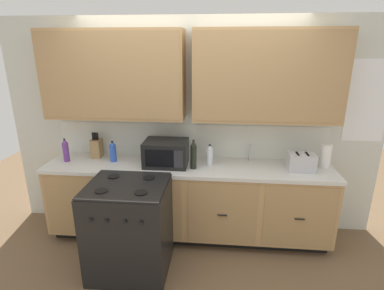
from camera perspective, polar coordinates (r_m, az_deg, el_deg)
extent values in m
plane|color=brown|center=(3.60, -1.28, -19.13)|extent=(8.00, 8.00, 0.00)
cube|color=silver|center=(3.61, -0.27, 3.22)|extent=(4.39, 0.05, 2.50)
cube|color=silver|center=(3.62, -0.31, 0.85)|extent=(3.19, 0.01, 0.40)
cube|color=tan|center=(3.49, -14.51, 12.63)|extent=(1.55, 0.34, 0.95)
cube|color=#A58052|center=(3.33, -15.52, 12.32)|extent=(1.51, 0.01, 0.89)
cube|color=tan|center=(3.33, 13.96, 12.43)|extent=(1.55, 0.34, 0.95)
cube|color=#A58052|center=(3.16, 14.41, 12.13)|extent=(1.51, 0.01, 0.89)
cube|color=white|center=(3.84, 30.19, 7.08)|extent=(0.44, 0.01, 0.90)
cube|color=black|center=(3.84, -0.69, -15.57)|extent=(3.13, 0.48, 0.10)
cube|color=tan|center=(3.59, -0.77, -10.08)|extent=(3.19, 0.60, 0.76)
cube|color=#A88354|center=(3.65, -20.71, -10.85)|extent=(0.73, 0.01, 0.70)
cube|color=black|center=(3.64, -20.79, -11.04)|extent=(0.10, 0.01, 0.01)
cube|color=#A88354|center=(3.39, -8.21, -12.09)|extent=(0.73, 0.01, 0.70)
cube|color=black|center=(3.38, -8.26, -12.30)|extent=(0.10, 0.01, 0.01)
cube|color=#A88354|center=(3.31, 5.71, -12.80)|extent=(0.73, 0.01, 0.70)
cube|color=black|center=(3.30, 5.71, -13.03)|extent=(0.10, 0.01, 0.01)
cube|color=#A88354|center=(3.42, 19.56, -12.79)|extent=(0.73, 0.01, 0.70)
cube|color=black|center=(3.41, 19.61, -13.01)|extent=(0.10, 0.01, 0.01)
cube|color=silver|center=(3.42, -0.80, -4.13)|extent=(3.22, 0.63, 0.04)
cube|color=#A8AAAF|center=(3.45, 10.97, -4.20)|extent=(0.56, 0.38, 0.02)
cube|color=black|center=(3.16, -11.65, -15.16)|extent=(0.76, 0.66, 0.92)
cube|color=black|center=(2.94, -12.22, -7.44)|extent=(0.74, 0.65, 0.02)
cylinder|color=black|center=(2.85, -16.68, -8.27)|extent=(0.12, 0.12, 0.01)
cylinder|color=black|center=(2.74, -9.60, -8.83)|extent=(0.12, 0.12, 0.01)
cylinder|color=black|center=(3.12, -14.54, -5.74)|extent=(0.12, 0.12, 0.01)
cylinder|color=black|center=(3.02, -8.07, -6.13)|extent=(0.12, 0.12, 0.01)
cylinder|color=black|center=(2.81, -18.48, -13.28)|extent=(0.03, 0.02, 0.03)
cylinder|color=black|center=(2.76, -15.75, -13.61)|extent=(0.03, 0.02, 0.03)
cylinder|color=black|center=(2.71, -12.49, -13.97)|extent=(0.03, 0.02, 0.03)
cylinder|color=black|center=(2.67, -9.54, -14.26)|extent=(0.03, 0.02, 0.03)
cube|color=black|center=(3.39, -4.88, -1.50)|extent=(0.48, 0.36, 0.28)
cube|color=black|center=(3.23, -6.15, -2.55)|extent=(0.31, 0.01, 0.19)
cube|color=#28282D|center=(3.20, -2.58, -2.68)|extent=(0.10, 0.01, 0.19)
cube|color=#B7B7BC|center=(3.44, 19.87, -3.04)|extent=(0.28, 0.18, 0.19)
cube|color=black|center=(3.40, 19.21, -1.60)|extent=(0.02, 0.13, 0.01)
cube|color=black|center=(3.43, 20.84, -1.63)|extent=(0.02, 0.13, 0.01)
cube|color=#9C794E|center=(3.80, -17.48, -0.61)|extent=(0.11, 0.14, 0.22)
cylinder|color=black|center=(3.76, -18.17, 1.60)|extent=(0.02, 0.02, 0.09)
cylinder|color=black|center=(3.75, -17.89, 1.59)|extent=(0.02, 0.02, 0.09)
cylinder|color=black|center=(3.74, -17.61, 1.59)|extent=(0.02, 0.02, 0.09)
cylinder|color=black|center=(3.73, -17.33, 1.58)|extent=(0.02, 0.02, 0.09)
cylinder|color=#B2B5BA|center=(3.57, 10.83, -1.41)|extent=(0.02, 0.02, 0.20)
cylinder|color=white|center=(3.64, 23.79, -1.80)|extent=(0.12, 0.12, 0.26)
cylinder|color=blue|center=(3.61, -14.62, -1.52)|extent=(0.08, 0.08, 0.19)
cone|color=blue|center=(3.57, -14.77, 0.32)|extent=(0.07, 0.07, 0.05)
cylinder|color=black|center=(3.57, -14.79, 0.57)|extent=(0.03, 0.03, 0.02)
cylinder|color=silver|center=(3.40, 3.32, -2.22)|extent=(0.07, 0.07, 0.19)
cone|color=silver|center=(3.36, 3.36, -0.30)|extent=(0.06, 0.06, 0.05)
cylinder|color=black|center=(3.35, 3.36, -0.04)|extent=(0.02, 0.02, 0.02)
cylinder|color=black|center=(3.28, 0.27, -2.30)|extent=(0.07, 0.07, 0.26)
cone|color=black|center=(3.23, 0.28, 0.41)|extent=(0.06, 0.06, 0.07)
cylinder|color=black|center=(3.22, 0.28, 0.83)|extent=(0.02, 0.02, 0.02)
cylinder|color=#663384|center=(3.79, -22.61, -1.27)|extent=(0.07, 0.07, 0.22)
cone|color=#663384|center=(3.75, -22.86, 0.70)|extent=(0.06, 0.06, 0.05)
cylinder|color=black|center=(3.74, -22.89, 0.98)|extent=(0.02, 0.02, 0.02)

